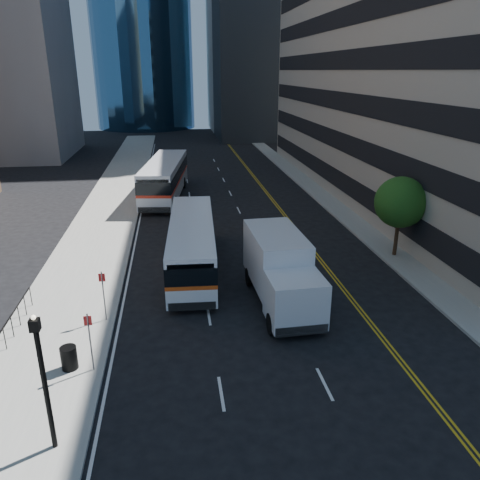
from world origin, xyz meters
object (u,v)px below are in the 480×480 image
(bus_front, at_px, (192,244))
(trash_can, at_px, (69,358))
(lamp_post, at_px, (44,378))
(box_truck, at_px, (281,270))
(bus_rear, at_px, (165,177))
(street_tree, at_px, (400,202))

(bus_front, xyz_separation_m, trash_can, (-5.34, -9.62, -1.02))
(lamp_post, xyz_separation_m, box_truck, (9.25, 8.79, -0.87))
(trash_can, bearing_deg, box_truck, 25.52)
(bus_front, height_order, box_truck, box_truck)
(bus_front, bearing_deg, trash_can, -116.08)
(lamp_post, relative_size, bus_rear, 0.34)
(street_tree, relative_size, bus_front, 0.43)
(bus_front, distance_m, trash_can, 11.05)
(bus_front, xyz_separation_m, bus_rear, (-1.75, 17.69, 0.22))
(bus_front, distance_m, bus_rear, 17.78)
(bus_rear, height_order, trash_can, bus_rear)
(street_tree, height_order, lamp_post, street_tree)
(bus_rear, xyz_separation_m, box_truck, (6.00, -22.74, -0.02))
(lamp_post, height_order, box_truck, lamp_post)
(street_tree, xyz_separation_m, bus_rear, (-14.75, 17.54, -1.77))
(box_truck, bearing_deg, trash_can, -156.59)
(lamp_post, height_order, bus_rear, lamp_post)
(street_tree, xyz_separation_m, box_truck, (-8.75, -5.21, -1.79))
(bus_rear, distance_m, trash_can, 27.58)
(box_truck, height_order, trash_can, box_truck)
(lamp_post, relative_size, box_truck, 0.61)
(street_tree, bearing_deg, lamp_post, -142.13)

